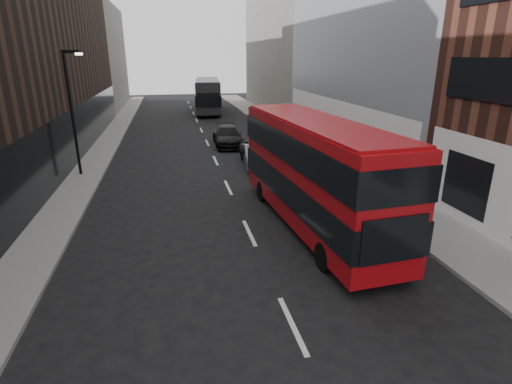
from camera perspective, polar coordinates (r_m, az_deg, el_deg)
ground at (r=9.95m, az=8.92°, el=-25.13°), size 140.00×140.00×0.00m
sidewalk_right at (r=33.93m, az=5.99°, el=7.33°), size 3.00×80.00×0.15m
sidewalk_left at (r=32.72m, az=-20.96°, el=5.74°), size 2.00×80.00×0.15m
building_modern_block at (r=31.22m, az=16.75°, el=23.83°), size 5.03×22.00×20.00m
building_victorian at (r=52.62m, az=3.92°, el=22.00°), size 6.50×24.00×21.00m
building_left_mid at (r=37.60m, az=-26.67°, el=17.30°), size 5.00×24.00×14.00m
building_left_far at (r=59.23m, az=-21.50°, el=17.41°), size 5.00×20.00×13.00m
street_lamp at (r=25.31m, az=-24.76°, el=11.18°), size 1.06×0.22×7.00m
red_bus at (r=16.38m, az=8.33°, el=3.26°), size 3.44×11.30×4.50m
grey_bus at (r=51.67m, az=-6.89°, el=13.63°), size 4.00×12.61×4.01m
car_a at (r=26.51m, az=0.55°, el=5.71°), size 2.34×4.77×1.57m
car_b at (r=25.90m, az=-0.03°, el=5.13°), size 1.83×4.21×1.35m
car_c at (r=32.12m, az=-4.07°, el=7.98°), size 2.27×5.29×1.52m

